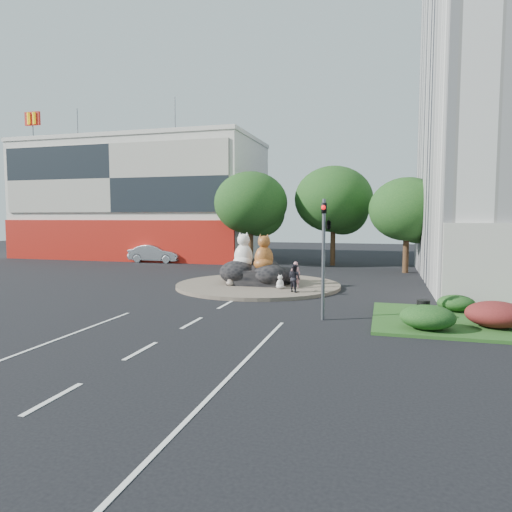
{
  "coord_description": "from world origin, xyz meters",
  "views": [
    {
      "loc": [
        7.39,
        -16.68,
        4.24
      ],
      "look_at": [
        0.19,
        8.85,
        2.0
      ],
      "focal_mm": 32.0,
      "sensor_mm": 36.0,
      "label": 1
    }
  ],
  "objects": [
    {
      "name": "hedge_red",
      "position": [
        11.5,
        2.0,
        0.61
      ],
      "size": [
        2.2,
        1.76,
        0.99
      ],
      "primitive_type": "ellipsoid",
      "color": "#521716",
      "rests_on": "grass_verge"
    },
    {
      "name": "cat_white",
      "position": [
        -0.97,
        10.1,
        2.23
      ],
      "size": [
        1.42,
        1.26,
        2.25
      ],
      "primitive_type": null,
      "rotation": [
        0.0,
        0.0,
        -0.06
      ],
      "color": "silver",
      "rests_on": "rock_plinth"
    },
    {
      "name": "ground",
      "position": [
        0.0,
        0.0,
        0.0
      ],
      "size": [
        120.0,
        120.0,
        0.0
      ],
      "primitive_type": "plane",
      "color": "black",
      "rests_on": "ground"
    },
    {
      "name": "pedestrian_pink",
      "position": [
        2.5,
        9.07,
        0.96
      ],
      "size": [
        0.6,
        0.44,
        1.51
      ],
      "primitive_type": "imported",
      "rotation": [
        0.0,
        0.0,
        3.28
      ],
      "color": "#BF7B80",
      "rests_on": "roundabout_island"
    },
    {
      "name": "parked_car",
      "position": [
        -13.46,
        22.19,
        0.83
      ],
      "size": [
        5.09,
        1.88,
        1.67
      ],
      "primitive_type": "imported",
      "rotation": [
        0.0,
        0.0,
        1.59
      ],
      "color": "#A4A6AB",
      "rests_on": "ground"
    },
    {
      "name": "rock_plinth",
      "position": [
        0.0,
        10.0,
        0.65
      ],
      "size": [
        3.2,
        2.6,
        0.9
      ],
      "primitive_type": null,
      "color": "black",
      "rests_on": "roundabout_island"
    },
    {
      "name": "hedge_back_green",
      "position": [
        10.5,
        4.8,
        0.48
      ],
      "size": [
        1.6,
        1.28,
        0.72
      ],
      "primitive_type": "ellipsoid",
      "color": "#113614",
      "rests_on": "grass_verge"
    },
    {
      "name": "shophouse_block",
      "position": [
        -18.0,
        27.91,
        6.18
      ],
      "size": [
        25.2,
        12.3,
        17.4
      ],
      "color": "silver",
      "rests_on": "ground"
    },
    {
      "name": "grass_verge",
      "position": [
        12.0,
        3.0,
        0.06
      ],
      "size": [
        10.0,
        6.0,
        0.12
      ],
      "primitive_type": "cube",
      "color": "#234C19",
      "rests_on": "ground"
    },
    {
      "name": "traffic_light",
      "position": [
        5.1,
        2.0,
        3.62
      ],
      "size": [
        0.44,
        1.24,
        5.0
      ],
      "color": "#595B60",
      "rests_on": "ground"
    },
    {
      "name": "kitten_calico",
      "position": [
        -1.38,
        8.84,
        0.65
      ],
      "size": [
        0.69,
        0.65,
        0.89
      ],
      "primitive_type": null,
      "rotation": [
        0.0,
        0.0,
        -0.45
      ],
      "color": "beige",
      "rests_on": "roundabout_island"
    },
    {
      "name": "hedge_near_green",
      "position": [
        9.0,
        1.0,
        0.57
      ],
      "size": [
        2.0,
        1.6,
        0.9
      ],
      "primitive_type": "ellipsoid",
      "color": "#113614",
      "rests_on": "grass_verge"
    },
    {
      "name": "litter_bin",
      "position": [
        8.99,
        2.9,
        0.5
      ],
      "size": [
        0.52,
        0.52,
        0.75
      ],
      "primitive_type": "cylinder",
      "rotation": [
        0.0,
        0.0,
        0.01
      ],
      "color": "black",
      "rests_on": "grass_verge"
    },
    {
      "name": "tree_left",
      "position": [
        -3.93,
        22.06,
        5.25
      ],
      "size": [
        6.46,
        6.46,
        8.27
      ],
      "color": "#382314",
      "rests_on": "ground"
    },
    {
      "name": "pedestrian_dark",
      "position": [
        2.73,
        7.55,
        0.96
      ],
      "size": [
        0.93,
        0.91,
        1.51
      ],
      "primitive_type": "imported",
      "rotation": [
        0.0,
        0.0,
        2.46
      ],
      "color": "black",
      "rests_on": "roundabout_island"
    },
    {
      "name": "tree_mid",
      "position": [
        3.07,
        24.06,
        5.56
      ],
      "size": [
        6.84,
        6.84,
        8.76
      ],
      "color": "#382314",
      "rests_on": "ground"
    },
    {
      "name": "roundabout_island",
      "position": [
        0.0,
        10.0,
        0.1
      ],
      "size": [
        10.0,
        10.0,
        0.2
      ],
      "primitive_type": "cylinder",
      "color": "brown",
      "rests_on": "ground"
    },
    {
      "name": "kitten_white",
      "position": [
        1.74,
        8.41,
        0.61
      ],
      "size": [
        0.65,
        0.65,
        0.82
      ],
      "primitive_type": null,
      "rotation": [
        0.0,
        0.0,
        0.69
      ],
      "color": "silver",
      "rests_on": "roundabout_island"
    },
    {
      "name": "tree_right",
      "position": [
        9.07,
        20.06,
        4.63
      ],
      "size": [
        5.7,
        5.7,
        7.3
      ],
      "color": "#382314",
      "rests_on": "ground"
    },
    {
      "name": "cat_tabby",
      "position": [
        0.47,
        9.61,
        2.19
      ],
      "size": [
        1.63,
        1.53,
        2.17
      ],
      "primitive_type": null,
      "rotation": [
        0.0,
        0.0,
        0.38
      ],
      "color": "#B75E26",
      "rests_on": "rock_plinth"
    },
    {
      "name": "street_lamp",
      "position": [
        12.82,
        8.0,
        4.55
      ],
      "size": [
        2.34,
        0.22,
        8.06
      ],
      "color": "#595B60",
      "rests_on": "ground"
    }
  ]
}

